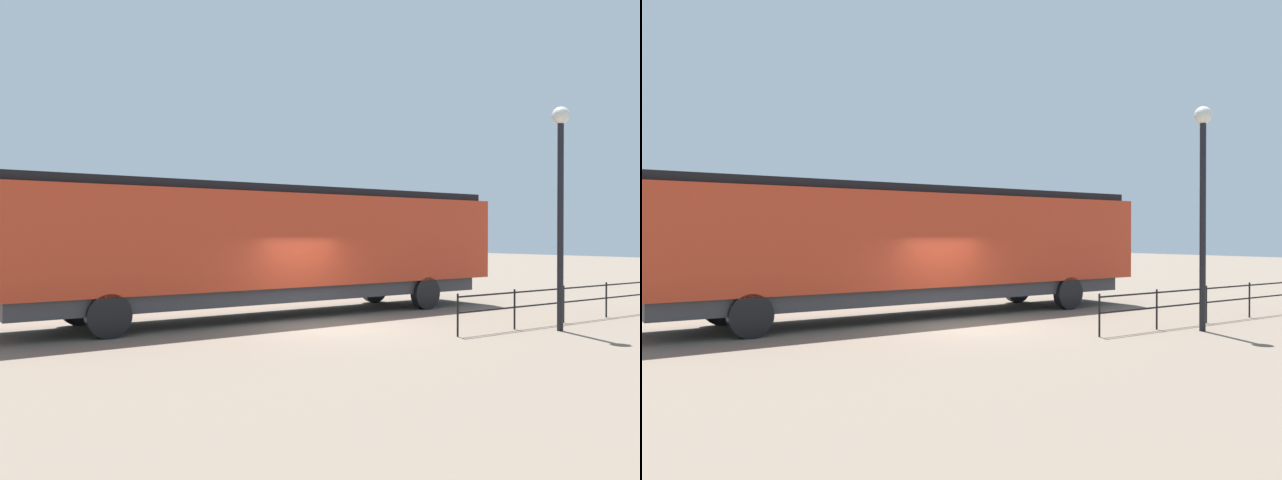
% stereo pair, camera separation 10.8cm
% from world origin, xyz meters
% --- Properties ---
extents(ground_plane, '(120.00, 120.00, 0.00)m').
position_xyz_m(ground_plane, '(0.00, 0.00, 0.00)').
color(ground_plane, '#756656').
extents(locomotive, '(3.04, 16.71, 4.01)m').
position_xyz_m(locomotive, '(-3.00, 0.39, 2.26)').
color(locomotive, red).
rests_on(locomotive, ground_plane).
extents(lamp_post, '(0.46, 0.46, 5.92)m').
position_xyz_m(lamp_post, '(3.94, 4.66, 3.95)').
color(lamp_post, black).
rests_on(lamp_post, ground_plane).
extents(platform_fence, '(0.05, 8.83, 1.08)m').
position_xyz_m(platform_fence, '(3.08, 6.09, 0.71)').
color(platform_fence, black).
rests_on(platform_fence, ground_plane).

